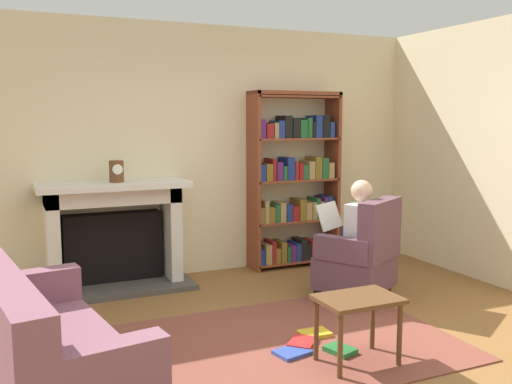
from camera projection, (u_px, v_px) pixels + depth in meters
The scene contains 12 objects.
ground at pixel (312, 358), 4.01m from camera, with size 14.00×14.00×0.00m, color brown.
back_wall at pixel (197, 151), 6.14m from camera, with size 5.60×0.10×2.70m, color beige.
side_wall_right at pixel (470, 151), 6.04m from camera, with size 0.10×5.20×2.70m, color beige.
area_rug at pixel (292, 342), 4.28m from camera, with size 2.40×1.80×0.01m, color brown.
fireplace at pixel (114, 232), 5.62m from camera, with size 1.49×0.64×1.08m.
mantel_clock at pixel (116, 171), 5.46m from camera, with size 0.14×0.14×0.21m.
bookshelf at pixel (295, 182), 6.44m from camera, with size 1.06×0.32×2.00m.
armchair_reading at pixel (362, 256), 5.24m from camera, with size 0.87×0.86×0.97m.
seated_reader at pixel (351, 234), 5.28m from camera, with size 0.54×0.59×1.14m.
sofa_floral at pixel (46, 356), 3.27m from camera, with size 0.98×1.79×0.85m.
side_table at pixel (358, 308), 3.86m from camera, with size 0.56×0.39×0.48m.
scattered_books at pixel (312, 344), 4.18m from camera, with size 0.58×0.57×0.04m.
Camera 1 is at (-1.93, -3.32, 1.70)m, focal length 39.35 mm.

